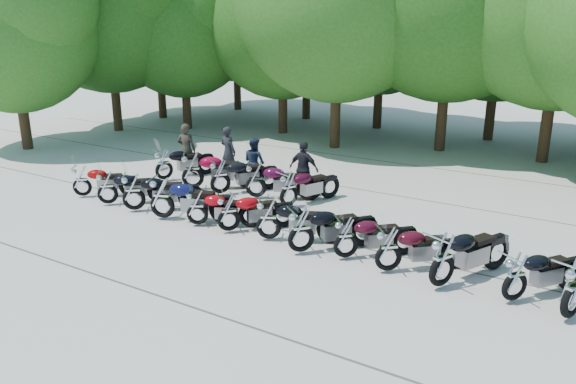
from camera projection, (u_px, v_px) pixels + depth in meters
The scene contains 32 objects.
ground at pixel (256, 250), 13.77m from camera, with size 90.00×90.00×0.00m, color #A09A90.
tree_0 at pixel (157, 18), 30.41m from camera, with size 7.50×7.50×9.21m.
tree_1 at pixel (182, 26), 27.42m from camera, with size 6.97×6.97×8.55m.
tree_2 at pixel (283, 21), 26.26m from camera, with size 7.31×7.31×8.97m.
tree_9 at pixel (235, 17), 33.20m from camera, with size 7.59×7.59×9.32m.
tree_10 at pixel (307, 14), 30.04m from camera, with size 7.78×7.78×9.55m.
tree_11 at pixel (382, 17), 27.38m from camera, with size 7.56×7.56×9.28m.
tree_12 at pixel (501, 11), 24.57m from camera, with size 7.88×7.88×9.67m.
tree_16 at pixel (11, 28), 22.93m from camera, with size 6.97×6.97×8.55m.
tree_17 at pixel (107, 5), 26.63m from camera, with size 8.31×8.31×10.20m.
motorcycle_0 at pixel (82, 180), 17.63m from camera, with size 0.62×2.04×1.15m, color #8D0505, non-canonical shape.
motorcycle_1 at pixel (107, 187), 16.89m from camera, with size 0.64×2.11×1.19m, color black, non-canonical shape.
motorcycle_2 at pixel (133, 191), 16.30m from camera, with size 0.70×2.30×1.30m, color black, non-canonical shape.
motorcycle_3 at pixel (162, 196), 15.63m from camera, with size 0.76×2.48×1.40m, color #0C0E35, non-canonical shape.
motorcycle_4 at pixel (197, 207), 15.17m from camera, with size 0.62×2.04×1.15m, color #9E050D, non-canonical shape.
motorcycle_5 at pixel (229, 212), 14.70m from camera, with size 0.65×2.12×1.20m, color #99050B, non-canonical shape.
motorcycle_6 at pixel (269, 218), 14.16m from camera, with size 0.67×2.21×1.25m, color black, non-canonical shape.
motorcycle_7 at pixel (301, 229), 13.35m from camera, with size 0.71×2.33×1.31m, color black, non-canonical shape.
motorcycle_8 at pixel (346, 236), 13.07m from camera, with size 0.64×2.09×1.18m, color #380715, non-canonical shape.
motorcycle_9 at pixel (389, 248), 12.37m from camera, with size 0.66×2.16×1.22m, color #390712, non-canonical shape.
motorcycle_10 at pixel (443, 258), 11.62m from camera, with size 0.75×2.47×1.39m, color black, non-canonical shape.
motorcycle_11 at pixel (516, 275), 11.06m from camera, with size 0.65×2.13×1.20m, color black, non-canonical shape.
motorcycle_12 at pixel (574, 287), 10.38m from camera, with size 0.74×2.42×1.37m, color black, non-canonical shape.
motorcycle_13 at pixel (164, 163), 19.42m from camera, with size 0.69×2.26×1.28m, color black, non-canonical shape.
motorcycle_14 at pixel (192, 169), 18.38m from camera, with size 0.77×2.51×1.42m, color maroon, non-canonical shape.
motorcycle_15 at pixel (220, 175), 17.84m from camera, with size 0.72×2.35×1.33m, color black, non-canonical shape.
motorcycle_16 at pixel (256, 179), 17.47m from camera, with size 0.71×2.32×1.31m, color #3D0824, non-canonical shape.
motorcycle_17 at pixel (289, 188), 16.65m from camera, with size 0.68×2.22×1.26m, color #340718, non-canonical shape.
rider_0 at pixel (186, 150), 20.07m from camera, with size 0.69×0.45×1.89m, color black.
rider_1 at pixel (254, 162), 18.82m from camera, with size 0.81×0.63×1.66m, color #1C273B.
rider_2 at pixel (304, 169), 17.72m from camera, with size 1.04×0.43×1.77m, color black.
rider_3 at pixel (228, 151), 19.99m from camera, with size 0.66×0.43×1.80m, color black.
Camera 1 is at (7.32, -10.43, 5.46)m, focal length 35.00 mm.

